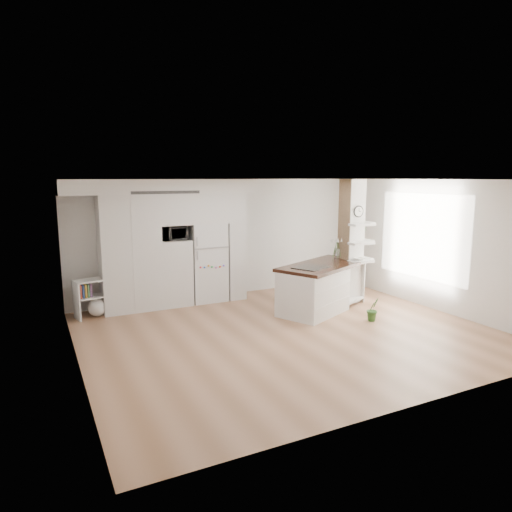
% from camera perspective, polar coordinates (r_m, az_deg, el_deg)
% --- Properties ---
extents(floor, '(7.00, 6.00, 0.01)m').
position_cam_1_polar(floor, '(8.30, 3.98, -9.47)').
color(floor, tan).
rests_on(floor, ground).
extents(room, '(7.04, 6.04, 2.72)m').
position_cam_1_polar(room, '(7.89, 4.14, 3.36)').
color(room, white).
rests_on(room, ground).
extents(cabinet_wall, '(4.00, 0.71, 2.70)m').
position_cam_1_polar(cabinet_wall, '(9.83, -11.27, 2.42)').
color(cabinet_wall, silver).
rests_on(cabinet_wall, floor).
extents(refrigerator, '(0.78, 0.69, 1.75)m').
position_cam_1_polar(refrigerator, '(10.22, -6.17, -0.76)').
color(refrigerator, white).
rests_on(refrigerator, floor).
extents(column, '(0.69, 0.90, 2.70)m').
position_cam_1_polar(column, '(10.22, 12.39, 1.78)').
color(column, silver).
rests_on(column, floor).
extents(window, '(0.00, 2.40, 2.40)m').
position_cam_1_polar(window, '(10.34, 20.09, 2.34)').
color(window, white).
rests_on(window, room).
extents(pendant_light, '(0.12, 0.12, 0.10)m').
position_cam_1_polar(pendant_light, '(8.96, 13.11, 5.60)').
color(pendant_light, white).
rests_on(pendant_light, room).
extents(kitchen_island, '(2.39, 1.83, 1.54)m').
position_cam_1_polar(kitchen_island, '(9.43, 7.57, -3.99)').
color(kitchen_island, silver).
rests_on(kitchen_island, floor).
extents(bookshelf, '(0.71, 0.51, 0.77)m').
position_cam_1_polar(bookshelf, '(9.61, -19.58, -5.27)').
color(bookshelf, silver).
rests_on(bookshelf, floor).
extents(floor_plant_a, '(0.28, 0.24, 0.46)m').
position_cam_1_polar(floor_plant_a, '(9.12, 14.41, -6.45)').
color(floor_plant_a, '#346A2A').
rests_on(floor_plant_a, floor).
extents(floor_plant_b, '(0.30, 0.30, 0.43)m').
position_cam_1_polar(floor_plant_b, '(11.71, 10.96, -2.82)').
color(floor_plant_b, '#346A2A').
rests_on(floor_plant_b, floor).
extents(microwave, '(0.54, 0.37, 0.30)m').
position_cam_1_polar(microwave, '(9.82, -10.23, 2.83)').
color(microwave, '#2D2D2D').
rests_on(microwave, cabinet_wall).
extents(shelf_plant, '(0.27, 0.23, 0.30)m').
position_cam_1_polar(shelf_plant, '(10.49, 12.92, 2.92)').
color(shelf_plant, '#346A2A').
rests_on(shelf_plant, column).
extents(decor_bowl, '(0.22, 0.22, 0.05)m').
position_cam_1_polar(decor_bowl, '(10.05, 12.79, -0.39)').
color(decor_bowl, white).
rests_on(decor_bowl, column).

